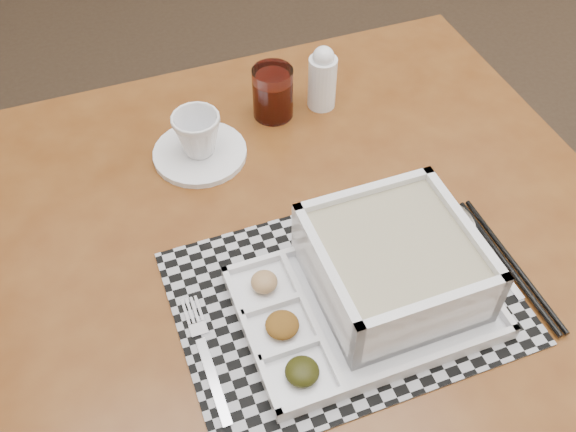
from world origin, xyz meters
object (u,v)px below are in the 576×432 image
object	(u,v)px
dining_table	(316,268)
juice_glass	(273,95)
cup	(197,134)
serving_tray	(385,274)
creamer_bottle	(322,78)

from	to	relation	value
dining_table	juice_glass	xyz separation A→B (m)	(0.01, 0.28, 0.11)
cup	juice_glass	distance (m)	0.16
serving_tray	creamer_bottle	distance (m)	0.40
dining_table	juice_glass	bearing A→B (deg)	87.29
serving_tray	dining_table	bearing A→B (deg)	114.31
dining_table	juice_glass	distance (m)	0.31
juice_glass	dining_table	bearing A→B (deg)	-92.71
dining_table	serving_tray	bearing A→B (deg)	-65.69
serving_tray	juice_glass	world-z (taller)	serving_tray
cup	juice_glass	world-z (taller)	juice_glass
dining_table	serving_tray	distance (m)	0.17
cup	juice_glass	xyz separation A→B (m)	(0.14, 0.07, -0.00)
dining_table	creamer_bottle	distance (m)	0.33
dining_table	juice_glass	world-z (taller)	juice_glass
dining_table	cup	bearing A→B (deg)	120.26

